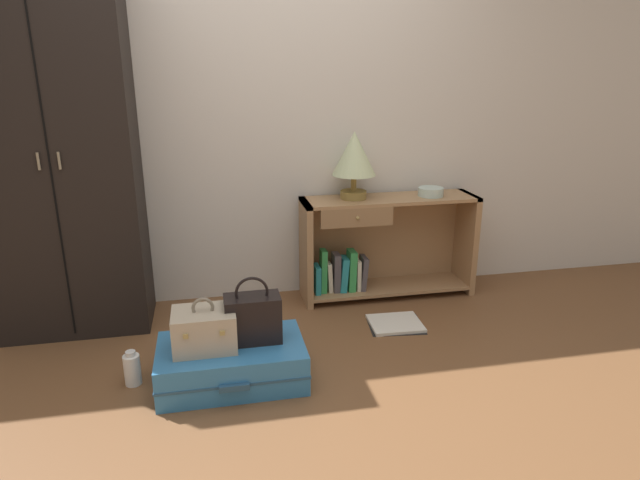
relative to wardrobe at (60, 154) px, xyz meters
The scene contains 11 objects.
ground_plane 1.93m from the wardrobe, 47.94° to the right, with size 9.00×9.00×0.00m, color brown.
back_wall 1.16m from the wardrobe, 15.18° to the left, with size 6.40×0.10×2.60m, color silver.
wardrobe is the anchor object (origin of this frame).
bookshelf 2.02m from the wardrobe, ahead, with size 1.16×0.33×0.68m.
table_lamp 1.72m from the wardrobe, ahead, with size 0.28×0.28×0.43m.
bowl 2.25m from the wardrobe, ahead, with size 0.17×0.17×0.06m, color silver.
suitcase_large 1.52m from the wardrobe, 44.13° to the right, with size 0.72×0.45×0.20m.
train_case 1.33m from the wardrobe, 48.62° to the right, with size 0.30×0.24×0.26m.
handbag 1.45m from the wardrobe, 39.79° to the right, with size 0.27×0.15×0.34m.
bottle 1.27m from the wardrobe, 63.77° to the right, with size 0.08×0.08×0.18m.
open_book_on_floor 2.16m from the wardrobe, 12.37° to the right, with size 0.36×0.32×0.02m.
Camera 1 is at (-0.29, -2.07, 1.52)m, focal length 30.87 mm.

